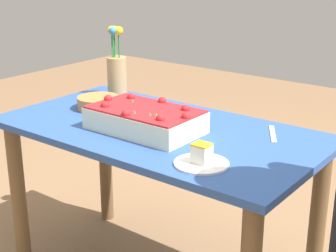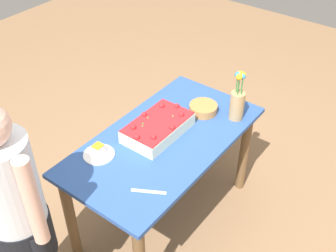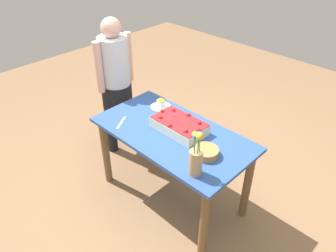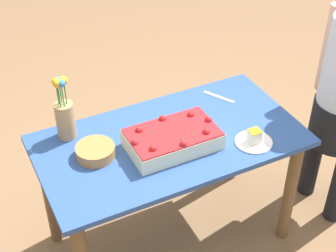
# 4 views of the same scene
# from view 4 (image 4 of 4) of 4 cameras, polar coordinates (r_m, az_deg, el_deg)

# --- Properties ---
(ground_plane) EXTENTS (8.00, 8.00, 0.00)m
(ground_plane) POSITION_cam_4_polar(r_m,az_deg,el_deg) (3.19, 0.20, -12.07)
(ground_plane) COLOR #8E6949
(dining_table) EXTENTS (1.38, 0.73, 0.76)m
(dining_table) POSITION_cam_4_polar(r_m,az_deg,el_deg) (2.75, 0.23, -3.59)
(dining_table) COLOR #2E539D
(dining_table) RESTS_ON ground_plane
(sheet_cake) EXTENTS (0.46, 0.27, 0.12)m
(sheet_cake) POSITION_cam_4_polar(r_m,az_deg,el_deg) (2.58, 0.51, -1.43)
(sheet_cake) COLOR #E8F2CB
(sheet_cake) RESTS_ON dining_table
(serving_plate_with_slice) EXTENTS (0.19, 0.19, 0.08)m
(serving_plate_with_slice) POSITION_cam_4_polar(r_m,az_deg,el_deg) (2.66, 9.50, -1.47)
(serving_plate_with_slice) COLOR white
(serving_plate_with_slice) RESTS_ON dining_table
(cake_knife) EXTENTS (0.12, 0.18, 0.00)m
(cake_knife) POSITION_cam_4_polar(r_m,az_deg,el_deg) (2.98, 5.63, 3.23)
(cake_knife) COLOR silver
(cake_knife) RESTS_ON dining_table
(flower_vase) EXTENTS (0.10, 0.10, 0.36)m
(flower_vase) POSITION_cam_4_polar(r_m,az_deg,el_deg) (2.65, -11.38, 1.19)
(flower_vase) COLOR tan
(flower_vase) RESTS_ON dining_table
(fruit_bowl) EXTENTS (0.20, 0.20, 0.06)m
(fruit_bowl) POSITION_cam_4_polar(r_m,az_deg,el_deg) (2.56, -8.06, -2.80)
(fruit_bowl) COLOR #BB7E41
(fruit_bowl) RESTS_ON dining_table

